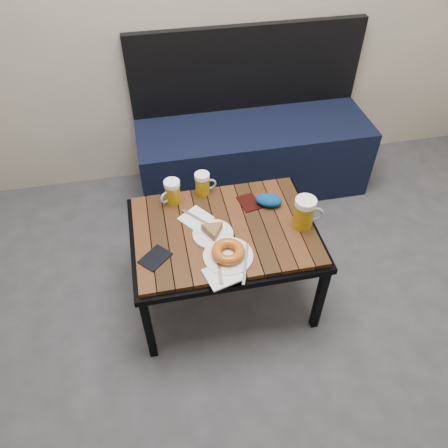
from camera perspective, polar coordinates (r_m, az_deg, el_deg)
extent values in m
cube|color=black|center=(2.79, 3.76, 8.78)|extent=(1.40, 0.50, 0.45)
cube|color=black|center=(2.74, 3.00, 19.67)|extent=(1.40, 0.05, 0.50)
cube|color=black|center=(1.97, -9.81, -13.34)|extent=(0.03, 0.03, 0.42)
cube|color=black|center=(2.07, 12.38, -9.56)|extent=(0.04, 0.03, 0.42)
cube|color=black|center=(2.32, -10.90, -1.66)|extent=(0.03, 0.04, 0.42)
cube|color=black|center=(2.41, 7.79, 1.01)|extent=(0.04, 0.04, 0.42)
cube|color=black|center=(1.98, 0.00, -1.34)|extent=(0.84, 0.62, 0.03)
cube|color=#3B1B0D|center=(1.96, 0.00, -0.81)|extent=(0.80, 0.58, 0.02)
cylinder|color=#A0740C|center=(2.07, -6.70, 3.99)|extent=(0.10, 0.10, 0.10)
cylinder|color=white|center=(2.03, -6.84, 5.28)|extent=(0.08, 0.08, 0.02)
torus|color=#8C999E|center=(2.05, -7.62, 3.46)|extent=(0.06, 0.04, 0.06)
cylinder|color=#A0740C|center=(2.10, -2.84, 5.06)|extent=(0.07, 0.07, 0.09)
cylinder|color=white|center=(2.07, -2.90, 6.28)|extent=(0.07, 0.07, 0.02)
torus|color=#8C999E|center=(2.11, -1.78, 5.24)|extent=(0.06, 0.01, 0.06)
cylinder|color=#A0740C|center=(1.96, 10.36, 1.16)|extent=(0.10, 0.10, 0.12)
cylinder|color=white|center=(1.91, 10.64, 2.79)|extent=(0.09, 0.09, 0.03)
torus|color=#8C999E|center=(1.97, 11.83, 1.25)|extent=(0.08, 0.02, 0.08)
cylinder|color=white|center=(1.92, -1.46, -1.33)|extent=(0.18, 0.18, 0.01)
cylinder|color=white|center=(1.83, 0.54, -4.22)|extent=(0.21, 0.21, 0.01)
torus|color=#92390D|center=(1.81, 0.55, -3.61)|extent=(0.14, 0.14, 0.04)
cube|color=#A5A8AD|center=(1.80, 2.83, -5.16)|extent=(0.08, 0.21, 0.00)
cube|color=#A5A8AD|center=(1.78, -0.64, -5.71)|extent=(0.03, 0.16, 0.00)
cube|color=white|center=(2.00, -3.69, 0.72)|extent=(0.17, 0.17, 0.01)
cube|color=#A5A8AD|center=(1.99, -3.70, 0.85)|extent=(0.12, 0.13, 0.00)
cube|color=white|center=(1.77, -0.09, -6.62)|extent=(0.17, 0.15, 0.01)
cube|color=black|center=(1.85, -8.97, -4.40)|extent=(0.15, 0.15, 0.01)
cube|color=black|center=(2.08, 3.29, 2.82)|extent=(0.11, 0.13, 0.01)
ellipsoid|color=#040E74|center=(2.06, 5.88, 3.11)|extent=(0.15, 0.12, 0.05)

